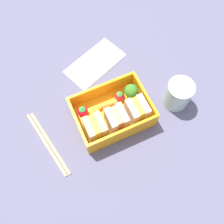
# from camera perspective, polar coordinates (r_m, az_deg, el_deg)

# --- Properties ---
(ground_plane) EXTENTS (1.20, 1.20, 0.02)m
(ground_plane) POSITION_cam_1_polar(r_m,az_deg,el_deg) (0.62, 0.00, -1.40)
(ground_plane) COLOR #52506A
(bento_tray) EXTENTS (0.17, 0.13, 0.01)m
(bento_tray) POSITION_cam_1_polar(r_m,az_deg,el_deg) (0.60, 0.00, -0.81)
(bento_tray) COLOR orange
(bento_tray) RESTS_ON ground_plane
(bento_rim) EXTENTS (0.17, 0.13, 0.04)m
(bento_rim) POSITION_cam_1_polar(r_m,az_deg,el_deg) (0.58, 0.00, 0.30)
(bento_rim) COLOR orange
(bento_rim) RESTS_ON bento_tray
(sandwich_left) EXTENTS (0.04, 0.05, 0.05)m
(sandwich_left) POSITION_cam_1_polar(r_m,az_deg,el_deg) (0.58, 5.75, 0.40)
(sandwich_left) COLOR beige
(sandwich_left) RESTS_ON bento_tray
(sandwich_center_left) EXTENTS (0.04, 0.05, 0.05)m
(sandwich_center_left) POSITION_cam_1_polar(r_m,az_deg,el_deg) (0.57, 1.04, -1.60)
(sandwich_center_left) COLOR #DBBB8A
(sandwich_center_left) RESTS_ON bento_tray
(sandwich_center) EXTENTS (0.04, 0.05, 0.05)m
(sandwich_center) POSITION_cam_1_polar(r_m,az_deg,el_deg) (0.56, -3.83, -3.66)
(sandwich_center) COLOR tan
(sandwich_center) RESTS_ON bento_tray
(broccoli_floret) EXTENTS (0.03, 0.03, 0.04)m
(broccoli_floret) POSITION_cam_1_polar(r_m,az_deg,el_deg) (0.60, 4.41, 4.77)
(broccoli_floret) COLOR #8EBD63
(broccoli_floret) RESTS_ON bento_tray
(strawberry_left) EXTENTS (0.02, 0.02, 0.03)m
(strawberry_left) POSITION_cam_1_polar(r_m,az_deg,el_deg) (0.61, 1.76, 3.64)
(strawberry_left) COLOR red
(strawberry_left) RESTS_ON bento_tray
(carrot_stick_far_left) EXTENTS (0.05, 0.02, 0.01)m
(carrot_stick_far_left) POSITION_cam_1_polar(r_m,az_deg,el_deg) (0.60, -0.96, 1.80)
(carrot_stick_far_left) COLOR orange
(carrot_stick_far_left) RESTS_ON bento_tray
(carrot_stick_left) EXTENTS (0.04, 0.03, 0.01)m
(carrot_stick_left) POSITION_cam_1_polar(r_m,az_deg,el_deg) (0.60, -3.75, 0.08)
(carrot_stick_left) COLOR orange
(carrot_stick_left) RESTS_ON bento_tray
(strawberry_far_left) EXTENTS (0.03, 0.03, 0.03)m
(strawberry_far_left) POSITION_cam_1_polar(r_m,az_deg,el_deg) (0.59, -6.71, 0.15)
(strawberry_far_left) COLOR red
(strawberry_far_left) RESTS_ON bento_tray
(chopstick_pair) EXTENTS (0.05, 0.18, 0.01)m
(chopstick_pair) POSITION_cam_1_polar(r_m,az_deg,el_deg) (0.60, -14.59, -6.53)
(chopstick_pair) COLOR tan
(chopstick_pair) RESTS_ON ground_plane
(drinking_glass) EXTENTS (0.06, 0.06, 0.07)m
(drinking_glass) POSITION_cam_1_polar(r_m,az_deg,el_deg) (0.62, 14.85, 3.96)
(drinking_glass) COLOR silver
(drinking_glass) RESTS_ON ground_plane
(folded_napkin) EXTENTS (0.18, 0.13, 0.00)m
(folded_napkin) POSITION_cam_1_polar(r_m,az_deg,el_deg) (0.69, -3.91, 11.12)
(folded_napkin) COLOR white
(folded_napkin) RESTS_ON ground_plane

